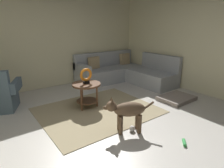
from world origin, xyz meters
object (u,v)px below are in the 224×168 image
object	(u,v)px
sectional_couch	(125,73)
dog_bed_mat	(177,98)
dog_toy_ball	(132,129)
dog_toy_rope	(184,143)
dog	(127,111)
torus_sculpture	(86,75)
side_table	(87,89)

from	to	relation	value
sectional_couch	dog_bed_mat	size ratio (longest dim) A/B	2.81
dog_toy_ball	dog_toy_rope	bearing A→B (deg)	-62.31
dog_toy_ball	dog	bearing A→B (deg)	149.52
dog_bed_mat	dog	distance (m)	1.95
torus_sculpture	sectional_couch	bearing A→B (deg)	28.40
side_table	dog_bed_mat	size ratio (longest dim) A/B	0.75
torus_sculpture	dog	world-z (taller)	torus_sculpture
sectional_couch	side_table	world-z (taller)	sectional_couch
dog_toy_rope	dog	bearing A→B (deg)	120.82
side_table	dog_toy_rope	xyz separation A→B (m)	(0.50, -2.05, -0.39)
dog_bed_mat	dog_toy_rope	world-z (taller)	dog_bed_mat
sectional_couch	dog_bed_mat	world-z (taller)	sectional_couch
sectional_couch	torus_sculpture	bearing A→B (deg)	-151.60
torus_sculpture	dog_toy_rope	xyz separation A→B (m)	(0.50, -2.05, -0.69)
dog_toy_ball	dog_toy_rope	world-z (taller)	dog_toy_ball
sectional_couch	dog	size ratio (longest dim) A/B	2.91
torus_sculpture	dog_bed_mat	bearing A→B (deg)	-25.17
torus_sculpture	dog_toy_ball	bearing A→B (deg)	-84.97
dog_toy_ball	torus_sculpture	bearing A→B (deg)	95.03
dog	dog_toy_ball	world-z (taller)	dog
side_table	torus_sculpture	xyz separation A→B (m)	(-0.00, -0.00, 0.29)
sectional_couch	dog_bed_mat	distance (m)	1.96
side_table	dog_bed_mat	world-z (taller)	side_table
torus_sculpture	dog_toy_ball	world-z (taller)	torus_sculpture
torus_sculpture	dog_bed_mat	world-z (taller)	torus_sculpture
side_table	dog_toy_rope	size ratio (longest dim) A/B	3.77
dog	dog_toy_ball	xyz separation A→B (m)	(0.08, -0.05, -0.33)
torus_sculpture	side_table	bearing A→B (deg)	82.87
dog_bed_mat	torus_sculpture	bearing A→B (deg)	154.83
side_table	dog	bearing A→B (deg)	-88.44
torus_sculpture	dog_toy_rope	world-z (taller)	torus_sculpture
dog	dog_toy_rope	world-z (taller)	dog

